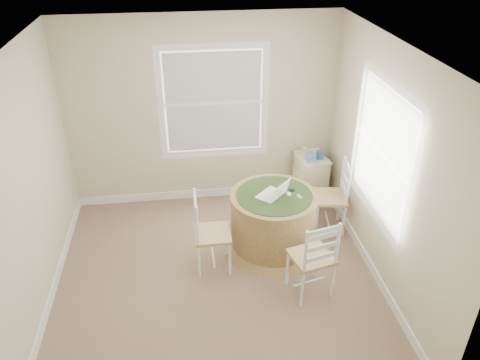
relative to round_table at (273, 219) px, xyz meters
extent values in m
cube|color=#8A6F57|center=(-0.74, -0.52, -0.42)|extent=(3.60, 3.60, 0.02)
cube|color=white|center=(-0.74, -0.52, 2.20)|extent=(3.60, 3.60, 0.02)
cube|color=beige|center=(-0.74, 1.29, 0.89)|extent=(3.60, 0.02, 2.60)
cube|color=beige|center=(-0.74, -2.33, 0.89)|extent=(3.60, 0.02, 2.60)
cube|color=beige|center=(-2.55, -0.52, 0.89)|extent=(0.02, 3.60, 2.60)
cube|color=beige|center=(1.07, -0.52, 0.89)|extent=(0.02, 3.60, 2.60)
cube|color=white|center=(-0.74, 1.27, -0.35)|extent=(3.60, 0.02, 0.12)
cube|color=white|center=(-2.53, -0.52, -0.35)|extent=(0.02, 3.60, 0.12)
cube|color=white|center=(1.05, -0.52, -0.35)|extent=(0.02, 3.60, 0.12)
cylinder|color=#A48849|center=(0.00, 0.00, 0.00)|extent=(1.02, 1.02, 0.66)
cone|color=#A48849|center=(0.00, 0.00, -0.37)|extent=(1.22, 1.22, 0.07)
cylinder|color=#A48849|center=(0.00, 0.00, 0.32)|extent=(1.04, 1.04, 0.03)
cylinder|color=#2E461E|center=(0.00, 0.00, 0.34)|extent=(0.90, 0.90, 0.01)
cone|color=#2E461E|center=(0.00, 0.00, 0.28)|extent=(1.00, 1.00, 0.10)
cube|color=white|center=(-0.04, 0.01, 0.34)|extent=(0.39, 0.39, 0.02)
cube|color=silver|center=(-0.04, 0.01, 0.35)|extent=(0.28, 0.28, 0.00)
cube|color=black|center=(0.06, -0.09, 0.45)|extent=(0.27, 0.28, 0.21)
ellipsoid|color=white|center=(0.17, -0.01, 0.35)|extent=(0.08, 0.10, 0.03)
cube|color=#B7BABF|center=(0.28, -0.07, 0.34)|extent=(0.06, 0.10, 0.02)
cube|color=black|center=(0.22, 0.07, 0.34)|extent=(0.07, 0.06, 0.02)
cube|color=beige|center=(0.74, 1.02, -0.07)|extent=(0.41, 0.53, 0.66)
cube|color=beige|center=(0.74, 1.02, 0.27)|extent=(0.45, 0.56, 0.02)
cube|color=beige|center=(0.58, 1.00, -0.27)|extent=(0.06, 0.41, 0.14)
cube|color=beige|center=(0.58, 1.00, -0.07)|extent=(0.06, 0.41, 0.14)
cube|color=beige|center=(0.58, 1.00, 0.12)|extent=(0.06, 0.41, 0.14)
cube|color=#5E7BD7|center=(0.69, 0.92, 0.32)|extent=(0.13, 0.13, 0.10)
cube|color=#CECE48|center=(0.80, 1.05, 0.30)|extent=(0.16, 0.12, 0.06)
cube|color=#365DA4|center=(0.82, 0.95, 0.33)|extent=(0.09, 0.09, 0.12)
cylinder|color=beige|center=(0.66, 1.11, 0.32)|extent=(0.07, 0.07, 0.09)
camera|label=1|loc=(-1.02, -4.56, 3.25)|focal=35.00mm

